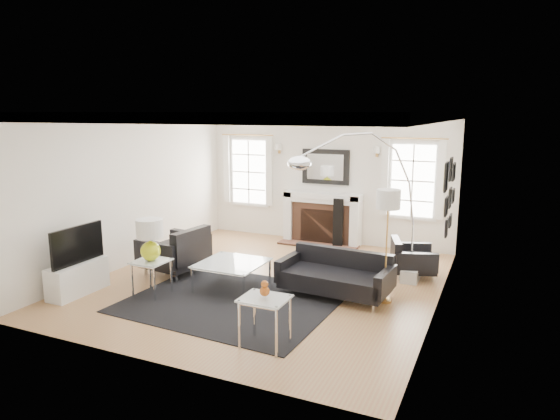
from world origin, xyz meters
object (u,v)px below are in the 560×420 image
at_px(fireplace, 322,219).
at_px(gourd_lamp, 150,237).
at_px(coffee_table, 232,264).
at_px(arc_floor_lamp, 359,202).
at_px(armchair_left, 177,252).
at_px(armchair_right, 411,259).
at_px(sofa, 336,276).

height_order(fireplace, gourd_lamp, gourd_lamp).
xyz_separation_m(coffee_table, arc_floor_lamp, (1.80, 0.92, 0.99)).
xyz_separation_m(armchair_left, arc_floor_lamp, (3.07, 0.63, 1.01)).
xyz_separation_m(armchair_right, coffee_table, (-2.51, -1.84, 0.11)).
bearing_deg(coffee_table, fireplace, 83.81).
height_order(gourd_lamp, arc_floor_lamp, arc_floor_lamp).
bearing_deg(gourd_lamp, armchair_right, 36.28).
height_order(fireplace, arc_floor_lamp, arc_floor_lamp).
distance_m(armchair_right, coffee_table, 3.11).
bearing_deg(fireplace, armchair_right, -34.39).
height_order(armchair_right, coffee_table, armchair_right).
xyz_separation_m(sofa, armchair_right, (0.89, 1.42, -0.01)).
distance_m(armchair_right, gourd_lamp, 4.40).
relative_size(sofa, armchair_right, 1.84).
bearing_deg(fireplace, armchair_left, -118.19).
distance_m(armchair_left, gourd_lamp, 1.19).
relative_size(armchair_right, gourd_lamp, 1.47).
bearing_deg(arc_floor_lamp, sofa, -110.56).
bearing_deg(coffee_table, gourd_lamp, -143.55).
bearing_deg(sofa, fireplace, 113.51).
xyz_separation_m(gourd_lamp, arc_floor_lamp, (2.81, 1.66, 0.47)).
relative_size(armchair_left, armchair_right, 1.17).
bearing_deg(gourd_lamp, fireplace, 71.39).
distance_m(fireplace, arc_floor_lamp, 2.92).
xyz_separation_m(armchair_right, arc_floor_lamp, (-0.70, -0.92, 1.10)).
xyz_separation_m(fireplace, sofa, (1.26, -2.89, -0.24)).
distance_m(fireplace, gourd_lamp, 4.29).
bearing_deg(fireplace, arc_floor_lamp, -58.87).
bearing_deg(coffee_table, armchair_right, 36.22).
bearing_deg(coffee_table, sofa, 14.47).
height_order(armchair_left, gourd_lamp, gourd_lamp).
bearing_deg(armchair_right, coffee_table, -143.78).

